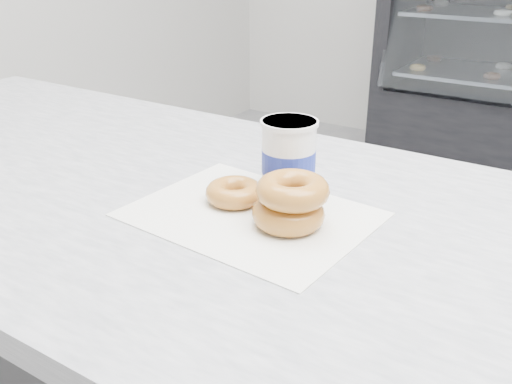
# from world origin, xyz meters

# --- Properties ---
(wax_paper) EXTENTS (0.36, 0.28, 0.00)m
(wax_paper) POSITION_xyz_m (-0.44, -0.61, 0.90)
(wax_paper) COLOR white
(wax_paper) RESTS_ON counter
(donut_single) EXTENTS (0.11, 0.11, 0.03)m
(donut_single) POSITION_xyz_m (-0.48, -0.59, 0.92)
(donut_single) COLOR #C17A35
(donut_single) RESTS_ON wax_paper
(donut_stack) EXTENTS (0.15, 0.15, 0.07)m
(donut_stack) POSITION_xyz_m (-0.37, -0.61, 0.94)
(donut_stack) COLOR #C17A35
(donut_stack) RESTS_ON wax_paper
(coffee_cup) EXTENTS (0.11, 0.11, 0.12)m
(coffee_cup) POSITION_xyz_m (-0.43, -0.51, 0.96)
(coffee_cup) COLOR white
(coffee_cup) RESTS_ON counter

